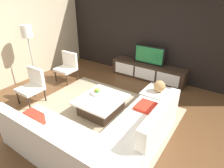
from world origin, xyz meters
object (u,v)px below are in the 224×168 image
television (149,55)px  ottoman (158,98)px  accent_chair_far (67,65)px  fruit_bowl (97,92)px  sectional_couch (97,138)px  accent_chair_near (33,84)px  floor_lamp (27,36)px  coffee_table (101,105)px  decorative_ball (159,86)px  media_console (148,71)px

television → ottoman: size_ratio=1.38×
television → accent_chair_far: size_ratio=1.11×
television → ottoman: television is taller
fruit_bowl → sectional_couch: bearing=-52.6°
television → accent_chair_near: (-1.80, -2.84, -0.30)m
floor_lamp → ottoman: 3.80m
sectional_couch → coffee_table: bearing=123.3°
floor_lamp → decorative_ball: bearing=15.1°
media_console → decorative_ball: 1.58m
coffee_table → fruit_bowl: size_ratio=3.77×
coffee_table → accent_chair_far: bearing=156.3°
television → decorative_ball: 1.57m
accent_chair_near → floor_lamp: floor_lamp is taller
media_console → sectional_couch: sectional_couch is taller
fruit_bowl → media_console: bearing=82.7°
floor_lamp → ottoman: floor_lamp is taller
sectional_couch → fruit_bowl: sectional_couch is taller
fruit_bowl → decorative_ball: 1.47m
accent_chair_near → accent_chair_far: (-0.21, 1.38, 0.00)m
television → floor_lamp: size_ratio=0.56×
ottoman → fruit_bowl: 1.48m
fruit_bowl → accent_chair_far: accent_chair_far is taller
accent_chair_far → television: bearing=26.3°
television → media_console: bearing=-90.0°
ottoman → decorative_ball: 0.34m
accent_chair_near → accent_chair_far: size_ratio=1.00×
media_console → television: size_ratio=2.44×
television → sectional_couch: (0.53, -3.26, -0.51)m
media_console → accent_chair_far: size_ratio=2.70×
floor_lamp → media_console: bearing=40.5°
television → accent_chair_near: bearing=-122.5°
media_console → fruit_bowl: (-0.28, -2.20, 0.18)m
television → ottoman: (0.87, -1.29, -0.58)m
accent_chair_far → floor_lamp: bearing=-136.9°
television → accent_chair_near: 3.37m
coffee_table → floor_lamp: bearing=178.3°
accent_chair_far → decorative_ball: 2.89m
television → coffee_table: bearing=-92.5°
television → floor_lamp: 3.49m
ottoman → decorative_ball: size_ratio=2.53×
media_console → sectional_couch: 3.31m
coffee_table → floor_lamp: size_ratio=0.61×
media_console → accent_chair_near: accent_chair_near is taller
floor_lamp → fruit_bowl: size_ratio=6.19×
television → fruit_bowl: 2.24m
sectional_couch → floor_lamp: (-3.13, 1.04, 1.17)m
coffee_table → floor_lamp: (-2.50, 0.07, 1.25)m
accent_chair_near → fruit_bowl: 1.65m
sectional_couch → decorative_ball: bearing=80.4°
floor_lamp → coffee_table: bearing=-1.7°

